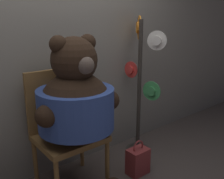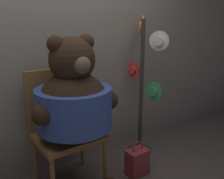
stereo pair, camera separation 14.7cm
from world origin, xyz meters
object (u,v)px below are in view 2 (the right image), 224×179
Objects in this scene: chair at (63,123)px; teddy_bear at (74,103)px; hat_display_rack at (144,82)px; handbag_on_ground at (137,162)px.

teddy_bear is at bearing -79.54° from chair.
hat_display_rack is at bearing 9.39° from teddy_bear.
chair is 1.01m from hat_display_rack.
chair is at bearing 150.07° from handbag_on_ground.
teddy_bear reaches higher than chair.
teddy_bear is 0.95m from hat_display_rack.
handbag_on_ground is (-0.36, -0.33, -0.70)m from hat_display_rack.
chair is 2.97× the size of handbag_on_ground.
chair is at bearing 100.46° from teddy_bear.
teddy_bear is 0.91m from handbag_on_ground.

